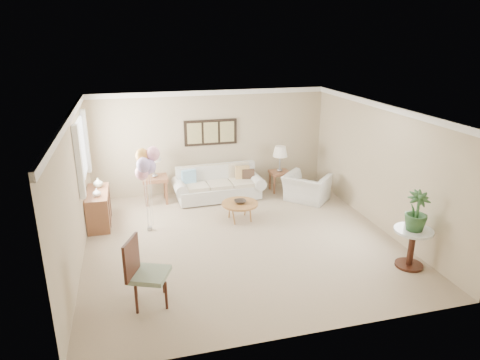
{
  "coord_description": "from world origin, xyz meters",
  "views": [
    {
      "loc": [
        -1.98,
        -7.47,
        3.92
      ],
      "look_at": [
        0.14,
        0.6,
        1.05
      ],
      "focal_mm": 32.0,
      "sensor_mm": 36.0,
      "label": 1
    }
  ],
  "objects": [
    {
      "name": "ground_plane",
      "position": [
        0.0,
        0.0,
        0.0
      ],
      "size": [
        6.0,
        6.0,
        0.0
      ],
      "primitive_type": "plane",
      "color": "tan"
    },
    {
      "name": "room_shell",
      "position": [
        -0.11,
        0.09,
        1.63
      ],
      "size": [
        6.04,
        6.04,
        2.6
      ],
      "color": "tan",
      "rests_on": "ground"
    },
    {
      "name": "wall_art_triptych",
      "position": [
        0.0,
        2.96,
        1.55
      ],
      "size": [
        1.35,
        0.06,
        0.65
      ],
      "color": "black",
      "rests_on": "ground"
    },
    {
      "name": "sofa",
      "position": [
        0.04,
        2.33,
        0.32
      ],
      "size": [
        2.25,
        0.91,
        0.82
      ],
      "color": "beige",
      "rests_on": "ground"
    },
    {
      "name": "end_table_left",
      "position": [
        -1.49,
        2.47,
        0.55
      ],
      "size": [
        0.6,
        0.55,
        0.66
      ],
      "color": "#905E3A",
      "rests_on": "ground"
    },
    {
      "name": "end_table_right",
      "position": [
        1.69,
        2.46,
        0.45
      ],
      "size": [
        0.49,
        0.45,
        0.54
      ],
      "color": "#905E3A",
      "rests_on": "ground"
    },
    {
      "name": "lamp_left",
      "position": [
        -1.49,
        2.47,
        1.16
      ],
      "size": [
        0.37,
        0.37,
        0.66
      ],
      "color": "gray",
      "rests_on": "end_table_left"
    },
    {
      "name": "lamp_right",
      "position": [
        1.69,
        2.46,
        1.05
      ],
      "size": [
        0.38,
        0.38,
        0.67
      ],
      "color": "gray",
      "rests_on": "end_table_right"
    },
    {
      "name": "coffee_table",
      "position": [
        0.22,
        0.92,
        0.37
      ],
      "size": [
        0.8,
        0.8,
        0.41
      ],
      "color": "#AA7335",
      "rests_on": "ground"
    },
    {
      "name": "decor_bowl",
      "position": [
        0.23,
        0.91,
        0.44
      ],
      "size": [
        0.28,
        0.28,
        0.07
      ],
      "primitive_type": "imported",
      "rotation": [
        0.0,
        0.0,
        -0.07
      ],
      "color": "black",
      "rests_on": "coffee_table"
    },
    {
      "name": "armchair",
      "position": [
        2.11,
        1.64,
        0.33
      ],
      "size": [
        1.34,
        1.35,
        0.66
      ],
      "primitive_type": "imported",
      "rotation": [
        0.0,
        0.0,
        2.34
      ],
      "color": "beige",
      "rests_on": "ground"
    },
    {
      "name": "side_table",
      "position": [
        2.63,
        -1.77,
        0.54
      ],
      "size": [
        0.66,
        0.66,
        0.72
      ],
      "color": "silver",
      "rests_on": "ground"
    },
    {
      "name": "potted_plant",
      "position": [
        2.61,
        -1.78,
        1.07
      ],
      "size": [
        0.44,
        0.44,
        0.7
      ],
      "primitive_type": "imported",
      "rotation": [
        0.0,
        0.0,
        -0.12
      ],
      "color": "#2D5428",
      "rests_on": "side_table"
    },
    {
      "name": "accent_chair",
      "position": [
        -1.95,
        -1.71,
        0.58
      ],
      "size": [
        0.71,
        0.71,
        1.11
      ],
      "color": "gray",
      "rests_on": "ground"
    },
    {
      "name": "credenza",
      "position": [
        -2.76,
        1.5,
        0.37
      ],
      "size": [
        0.46,
        1.2,
        0.74
      ],
      "color": "#905E3A",
      "rests_on": "ground"
    },
    {
      "name": "vase_white",
      "position": [
        -2.74,
        1.22,
        0.83
      ],
      "size": [
        0.19,
        0.19,
        0.17
      ],
      "primitive_type": "imported",
      "rotation": [
        0.0,
        0.0,
        -0.18
      ],
      "color": "white",
      "rests_on": "credenza"
    },
    {
      "name": "vase_sage",
      "position": [
        -2.74,
        1.8,
        0.85
      ],
      "size": [
        0.26,
        0.26,
        0.21
      ],
      "primitive_type": "imported",
      "rotation": [
        0.0,
        0.0,
        -0.35
      ],
      "color": "beige",
      "rests_on": "credenza"
    },
    {
      "name": "balloon_cluster",
      "position": [
        -1.72,
        0.88,
        1.47
      ],
      "size": [
        0.52,
        0.49,
        1.8
      ],
      "color": "gray",
      "rests_on": "ground"
    }
  ]
}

